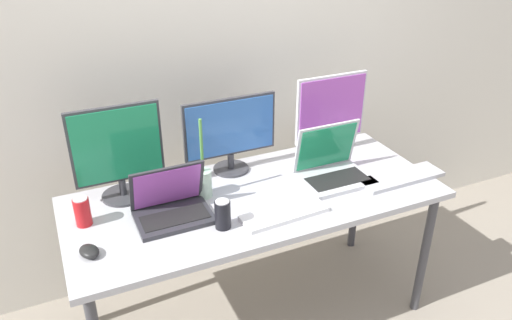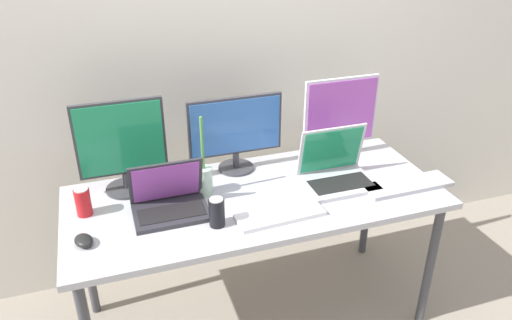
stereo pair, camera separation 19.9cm
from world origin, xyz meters
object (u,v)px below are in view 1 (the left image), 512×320
object	(u,v)px
keyboard_aux	(284,214)
soda_can_near_keyboard	(82,212)
work_desk	(256,206)
soda_can_by_laptop	(223,214)
laptop_secondary	(332,167)
laptop_silver	(171,205)
monitor_left	(118,151)
mouse_by_keyboard	(89,251)
keyboard_main	(401,177)
monitor_right	(331,113)
bamboo_vase	(203,181)
monitor_center	(230,132)

from	to	relation	value
keyboard_aux	soda_can_near_keyboard	size ratio (longest dim) A/B	3.01
work_desk	soda_can_by_laptop	distance (m)	0.31
soda_can_by_laptop	laptop_secondary	bearing A→B (deg)	15.09
laptop_silver	soda_can_by_laptop	size ratio (longest dim) A/B	2.51
monitor_left	soda_can_by_laptop	bearing A→B (deg)	-51.49
soda_can_near_keyboard	laptop_secondary	bearing A→B (deg)	-4.39
laptop_silver	laptop_secondary	world-z (taller)	laptop_secondary
mouse_by_keyboard	keyboard_main	bearing A→B (deg)	-21.06
monitor_right	bamboo_vase	world-z (taller)	monitor_right
monitor_center	soda_can_near_keyboard	size ratio (longest dim) A/B	3.68
monitor_center	soda_can_near_keyboard	xyz separation A→B (m)	(-0.73, -0.18, -0.15)
laptop_silver	mouse_by_keyboard	size ratio (longest dim) A/B	3.33
keyboard_main	soda_can_near_keyboard	xyz separation A→B (m)	(-1.44, 0.24, 0.05)
monitor_center	monitor_right	distance (m)	0.55
bamboo_vase	keyboard_aux	bearing A→B (deg)	-48.76
soda_can_by_laptop	bamboo_vase	xyz separation A→B (m)	(0.01, 0.26, 0.01)
laptop_secondary	keyboard_main	world-z (taller)	laptop_secondary
monitor_left	bamboo_vase	world-z (taller)	monitor_left
laptop_silver	soda_can_near_keyboard	distance (m)	0.36
laptop_secondary	soda_can_by_laptop	bearing A→B (deg)	-164.91
keyboard_aux	bamboo_vase	distance (m)	0.40
laptop_silver	soda_can_by_laptop	xyz separation A→B (m)	(0.17, -0.16, 0.01)
monitor_center	laptop_silver	size ratio (longest dim) A/B	1.46
monitor_center	bamboo_vase	world-z (taller)	monitor_center
laptop_secondary	mouse_by_keyboard	distance (m)	1.16
soda_can_near_keyboard	monitor_left	bearing A→B (deg)	38.36
monitor_center	work_desk	bearing A→B (deg)	-86.68
work_desk	mouse_by_keyboard	world-z (taller)	mouse_by_keyboard
monitor_left	monitor_center	distance (m)	0.54
soda_can_by_laptop	laptop_silver	bearing A→B (deg)	135.82
soda_can_near_keyboard	bamboo_vase	world-z (taller)	bamboo_vase
work_desk	soda_can_by_laptop	size ratio (longest dim) A/B	13.56
monitor_left	monitor_right	size ratio (longest dim) A/B	1.03
keyboard_main	soda_can_near_keyboard	bearing A→B (deg)	169.88
laptop_secondary	soda_can_by_laptop	distance (m)	0.65
monitor_right	laptop_silver	distance (m)	0.98
monitor_center	laptop_secondary	distance (m)	0.52
laptop_secondary	keyboard_aux	xyz separation A→B (m)	(-0.36, -0.20, -0.05)
monitor_right	keyboard_aux	world-z (taller)	monitor_right
monitor_right	laptop_silver	size ratio (longest dim) A/B	1.34
keyboard_main	bamboo_vase	world-z (taller)	bamboo_vase
monitor_left	soda_can_near_keyboard	bearing A→B (deg)	-141.64
laptop_secondary	soda_can_by_laptop	xyz separation A→B (m)	(-0.63, -0.17, 0.00)
laptop_secondary	keyboard_aux	world-z (taller)	laptop_secondary
work_desk	monitor_right	distance (m)	0.65
monitor_right	keyboard_aux	size ratio (longest dim) A/B	1.12
laptop_secondary	mouse_by_keyboard	world-z (taller)	laptop_secondary
laptop_silver	mouse_by_keyboard	xyz separation A→B (m)	(-0.36, -0.13, -0.04)
bamboo_vase	soda_can_by_laptop	bearing A→B (deg)	-91.97
monitor_left	laptop_secondary	size ratio (longest dim) A/B	1.33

